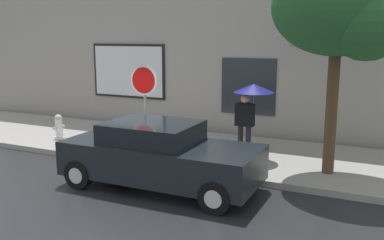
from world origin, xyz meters
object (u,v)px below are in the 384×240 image
Objects in this scene: street_tree at (344,10)px; stop_sign at (144,93)px; pedestrian_with_umbrella at (251,99)px; fire_hydrant at (59,127)px; parked_car at (160,156)px.

street_tree is 2.01× the size of stop_sign.
stop_sign reaches higher than pedestrian_with_umbrella.
street_tree is at bearing -0.45° from fire_hydrant.
pedestrian_with_umbrella is (1.23, 2.60, 0.99)m from parked_car.
parked_car is at bearing -115.31° from pedestrian_with_umbrella.
street_tree reaches higher than stop_sign.
street_tree reaches higher than parked_car.
fire_hydrant is 3.91m from stop_sign.
parked_car is at bearing -148.45° from street_tree.
parked_car is 2.18m from stop_sign.
pedestrian_with_umbrella reaches higher than fire_hydrant.
stop_sign reaches higher than fire_hydrant.
stop_sign is (-2.45, -1.20, 0.14)m from pedestrian_with_umbrella.
pedestrian_with_umbrella is 0.81× the size of stop_sign.
street_tree reaches higher than pedestrian_with_umbrella.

